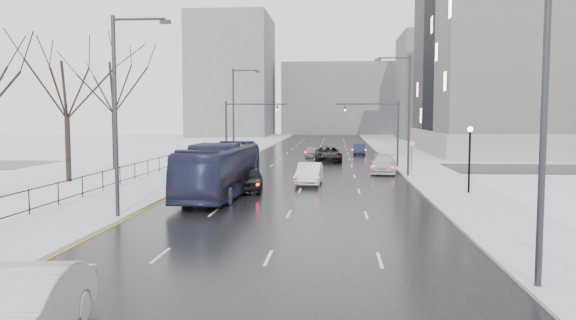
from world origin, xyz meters
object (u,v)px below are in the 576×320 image
(streetlight_l_near, at_px, (120,106))
(streetlight_l_far, at_px, (236,110))
(sedan_right_near, at_px, (309,174))
(streetlight_r_mid, at_px, (406,109))
(lamppost_r_mid, at_px, (470,150))
(sedan_right_distant, at_px, (359,149))
(sedan_center_near, at_px, (247,179))
(sedan_center_far, at_px, (311,152))
(tree_park_d, at_px, (69,183))
(streetlight_r_near, at_px, (536,101))
(bus, at_px, (220,170))
(tree_park_e, at_px, (115,170))
(sedan_right_cross, at_px, (328,154))
(sedan_left_near, at_px, (21,311))
(mast_signal_right, at_px, (387,126))
(sedan_right_far, at_px, (384,164))
(mast_signal_left, at_px, (237,125))
(no_uturn_sign, at_px, (412,147))

(streetlight_l_near, bearing_deg, streetlight_l_far, 90.00)
(sedan_right_near, bearing_deg, streetlight_r_mid, 39.36)
(lamppost_r_mid, height_order, sedan_right_distant, lamppost_r_mid)
(sedan_center_near, xyz_separation_m, sedan_center_far, (3.00, 30.21, -0.18))
(tree_park_d, distance_m, streetlight_l_far, 21.17)
(streetlight_r_near, height_order, bus, streetlight_r_near)
(tree_park_e, bearing_deg, sedan_right_cross, 27.56)
(sedan_right_cross, bearing_deg, sedan_left_near, -101.63)
(mast_signal_right, relative_size, sedan_right_near, 1.34)
(streetlight_r_near, distance_m, sedan_right_far, 33.13)
(streetlight_l_near, xyz_separation_m, mast_signal_left, (0.84, 28.00, -1.51))
(sedan_left_near, relative_size, sedan_right_distant, 1.26)
(sedan_right_cross, height_order, sedan_right_distant, sedan_right_cross)
(streetlight_r_mid, height_order, streetlight_l_near, same)
(streetlight_l_near, distance_m, mast_signal_right, 32.03)
(mast_signal_left, distance_m, sedan_center_near, 18.38)
(mast_signal_right, bearing_deg, sedan_center_near, -121.48)
(mast_signal_right, relative_size, bus, 0.53)
(sedan_center_near, relative_size, sedan_right_far, 0.93)
(sedan_center_near, bearing_deg, sedan_right_far, 45.51)
(streetlight_l_far, relative_size, sedan_left_near, 1.91)
(tree_park_e, height_order, streetlight_l_far, streetlight_l_far)
(streetlight_l_far, distance_m, mast_signal_right, 16.07)
(sedan_center_near, xyz_separation_m, sedan_right_near, (4.00, 4.00, -0.04))
(sedan_right_far, bearing_deg, mast_signal_left, 165.86)
(streetlight_r_mid, bearing_deg, sedan_right_cross, 114.55)
(mast_signal_right, relative_size, sedan_center_far, 1.67)
(sedan_right_near, height_order, sedan_center_far, sedan_right_near)
(lamppost_r_mid, bearing_deg, sedan_right_far, 108.95)
(bus, bearing_deg, sedan_left_near, -86.86)
(streetlight_r_mid, relative_size, sedan_center_far, 2.57)
(streetlight_l_far, relative_size, mast_signal_right, 1.54)
(mast_signal_left, bearing_deg, streetlight_l_far, 101.87)
(mast_signal_right, height_order, sedan_right_far, mast_signal_right)
(tree_park_d, bearing_deg, streetlight_r_mid, 13.01)
(mast_signal_left, height_order, sedan_right_cross, mast_signal_left)
(streetlight_l_far, distance_m, no_uturn_sign, 19.41)
(sedan_right_cross, bearing_deg, no_uturn_sign, -58.35)
(streetlight_r_mid, distance_m, mast_signal_right, 8.18)
(streetlight_l_near, height_order, sedan_right_cross, streetlight_l_near)
(no_uturn_sign, xyz_separation_m, sedan_right_distant, (-3.75, 20.95, -1.58))
(no_uturn_sign, bearing_deg, mast_signal_right, 115.11)
(sedan_right_cross, relative_size, sedan_right_distant, 1.42)
(streetlight_l_near, height_order, no_uturn_sign, streetlight_l_near)
(sedan_right_far, bearing_deg, bus, -120.70)
(lamppost_r_mid, xyz_separation_m, sedan_right_distant, (-5.55, 34.95, -2.22))
(tree_park_e, relative_size, no_uturn_sign, 5.00)
(streetlight_r_mid, relative_size, sedan_center_near, 2.02)
(streetlight_r_mid, height_order, lamppost_r_mid, streetlight_r_mid)
(tree_park_d, height_order, mast_signal_left, mast_signal_left)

